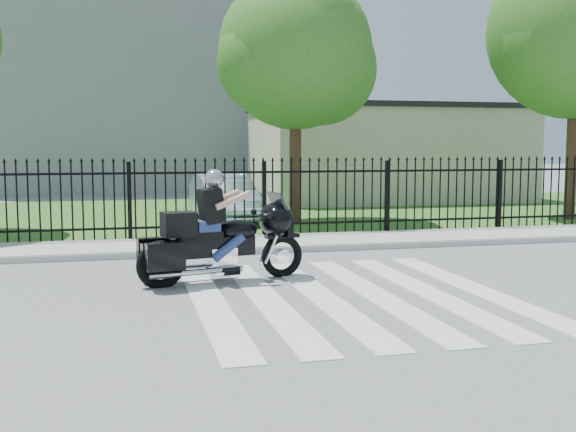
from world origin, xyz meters
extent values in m
plane|color=slate|center=(0.00, 0.00, 0.00)|extent=(120.00, 120.00, 0.00)
cube|color=#ADAAA3|center=(0.00, 5.00, 0.06)|extent=(40.00, 2.00, 0.12)
cube|color=#ADAAA3|center=(0.00, 4.00, 0.06)|extent=(40.00, 0.12, 0.12)
cube|color=#2D5F20|center=(0.00, 12.00, 0.01)|extent=(40.00, 12.00, 0.02)
cube|color=black|center=(0.00, 6.00, 0.35)|extent=(26.00, 0.04, 0.05)
cube|color=black|center=(0.00, 6.00, 1.55)|extent=(26.00, 0.04, 0.05)
cylinder|color=#382316|center=(1.50, 9.00, 2.08)|extent=(0.32, 0.32, 4.16)
sphere|color=#29621C|center=(1.50, 9.00, 4.68)|extent=(4.20, 4.20, 4.20)
cylinder|color=#382316|center=(9.50, 8.00, 2.40)|extent=(0.32, 0.32, 4.80)
cube|color=beige|center=(7.00, 16.00, 1.75)|extent=(10.00, 6.00, 3.50)
cube|color=black|center=(7.00, 16.00, 3.60)|extent=(10.20, 6.20, 0.20)
cube|color=gray|center=(-3.00, 26.00, 6.00)|extent=(15.00, 10.00, 12.00)
torus|color=black|center=(-0.61, 1.62, 0.34)|extent=(0.73, 0.27, 0.72)
torus|color=black|center=(-2.60, 1.24, 0.34)|extent=(0.77, 0.29, 0.76)
cube|color=black|center=(-1.78, 1.40, 0.57)|extent=(1.37, 0.50, 0.31)
ellipsoid|color=black|center=(-1.37, 1.48, 0.81)|extent=(0.71, 0.53, 0.34)
cube|color=black|center=(-1.98, 1.36, 0.77)|extent=(0.72, 0.45, 0.10)
cube|color=silver|center=(-1.63, 1.43, 0.39)|extent=(0.47, 0.38, 0.31)
ellipsoid|color=black|center=(-0.71, 1.60, 0.95)|extent=(0.69, 0.84, 0.56)
cube|color=black|center=(-2.31, 1.30, 0.95)|extent=(0.56, 0.48, 0.37)
cube|color=navy|center=(-1.86, 1.38, 0.89)|extent=(0.40, 0.37, 0.19)
sphere|color=#9A9CA1|center=(-1.74, 1.41, 1.64)|extent=(0.30, 0.30, 0.30)
imported|color=#A4BCCE|center=(-0.36, 9.79, 0.69)|extent=(1.67, 4.12, 1.33)
camera|label=1|loc=(-3.11, -9.03, 2.15)|focal=42.00mm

